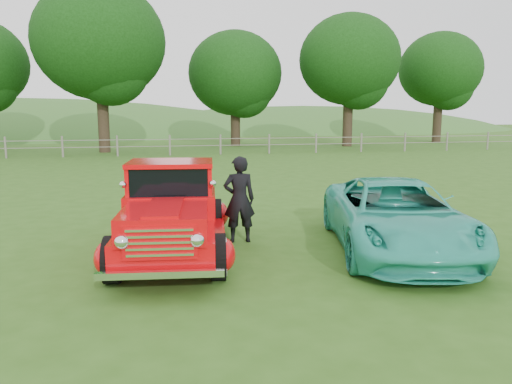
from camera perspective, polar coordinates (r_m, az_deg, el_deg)
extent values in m
plane|color=#2D5416|center=(8.33, -5.84, -9.63)|extent=(140.00, 140.00, 0.00)
ellipsoid|color=#335E22|center=(68.51, -25.70, 2.13)|extent=(84.00, 60.00, 18.00)
ellipsoid|color=#335E22|center=(73.13, 5.37, 4.30)|extent=(72.00, 52.00, 14.00)
cube|color=slate|center=(29.93, -9.81, 5.20)|extent=(48.00, 0.04, 0.04)
cube|color=slate|center=(29.90, -9.84, 5.96)|extent=(48.00, 0.04, 0.04)
cylinder|color=black|center=(33.01, -17.08, 8.56)|extent=(0.70, 0.70, 4.84)
ellipsoid|color=black|center=(33.26, -17.46, 16.15)|extent=(8.00, 8.00, 7.20)
cylinder|color=black|center=(37.28, -2.37, 8.18)|extent=(0.70, 0.70, 3.74)
ellipsoid|color=black|center=(37.36, -2.40, 13.40)|extent=(6.80, 6.80, 6.12)
cylinder|color=black|center=(37.44, 10.44, 8.54)|extent=(0.70, 0.70, 4.40)
ellipsoid|color=black|center=(37.59, 10.63, 14.65)|extent=(7.20, 7.20, 6.48)
cylinder|color=black|center=(44.12, 20.03, 8.11)|extent=(0.70, 0.70, 4.18)
ellipsoid|color=black|center=(44.23, 20.32, 13.03)|extent=(6.60, 6.60, 5.94)
cylinder|color=black|center=(8.22, -16.08, -7.44)|extent=(0.32, 0.78, 0.76)
cylinder|color=black|center=(8.07, -4.33, -7.40)|extent=(0.32, 0.78, 0.76)
cylinder|color=black|center=(11.18, -13.13, -2.84)|extent=(0.32, 0.78, 0.76)
cylinder|color=black|center=(11.07, -4.58, -2.74)|extent=(0.32, 0.78, 0.76)
cube|color=red|center=(9.54, -9.49, -3.60)|extent=(2.03, 4.74, 0.44)
ellipsoid|color=red|center=(8.22, -16.58, -7.17)|extent=(0.49, 0.79, 0.54)
ellipsoid|color=red|center=(8.06, -3.83, -7.12)|extent=(0.49, 0.79, 0.54)
ellipsoid|color=red|center=(11.18, -13.49, -2.64)|extent=(0.49, 0.79, 0.54)
ellipsoid|color=red|center=(11.06, -4.22, -2.53)|extent=(0.49, 0.79, 0.54)
cube|color=red|center=(7.95, -10.38, -3.39)|extent=(1.49, 1.73, 0.42)
cube|color=red|center=(9.36, -9.60, -1.30)|extent=(1.73, 1.51, 0.44)
cube|color=black|center=(9.29, -9.68, 1.55)|extent=(1.55, 1.26, 0.50)
cube|color=red|center=(9.25, -9.73, 3.27)|extent=(1.64, 1.37, 0.08)
cube|color=red|center=(10.79, -9.02, -0.07)|extent=(1.37, 2.06, 0.45)
cube|color=white|center=(7.20, -10.93, -5.75)|extent=(1.07, 0.21, 0.50)
cube|color=white|center=(7.23, -10.90, -9.25)|extent=(1.81, 0.29, 0.10)
cube|color=white|center=(11.94, -8.62, -1.73)|extent=(1.71, 0.28, 0.10)
imported|color=#2CB199|center=(9.93, 15.69, -2.69)|extent=(3.26, 5.30, 1.37)
imported|color=black|center=(10.20, -1.93, -0.85)|extent=(0.66, 0.44, 1.78)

